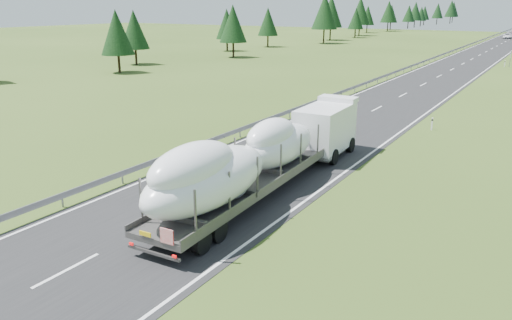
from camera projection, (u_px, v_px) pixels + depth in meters
The scene contains 7 objects.
ground at pixel (67, 271), 18.81m from camera, with size 400.00×400.00×0.00m, color #324717.
road_surface at pixel (480, 55), 100.18m from camera, with size 10.00×400.00×0.02m, color black.
guardrail at pixel (453, 51), 102.61m from camera, with size 0.10×400.00×0.76m.
highway_sign at pixel (511, 56), 79.78m from camera, with size 0.08×0.90×2.60m.
tree_line_left at pixel (349, 14), 152.22m from camera, with size 14.61×328.55×12.44m.
boat_truck at pixel (260, 154), 25.71m from camera, with size 3.37×19.79×4.13m.
distant_van at pixel (508, 36), 147.97m from camera, with size 2.51×5.44×1.51m, color white.
Camera 1 is at (14.84, -10.51, 9.59)m, focal length 35.00 mm.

